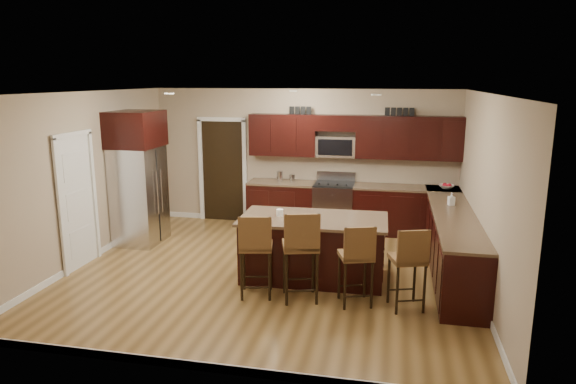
% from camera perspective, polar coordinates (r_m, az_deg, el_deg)
% --- Properties ---
extents(floor, '(6.00, 6.00, 0.00)m').
position_cam_1_polar(floor, '(7.91, -2.02, -8.96)').
color(floor, olive).
rests_on(floor, ground).
extents(ceiling, '(6.00, 6.00, 0.00)m').
position_cam_1_polar(ceiling, '(7.36, -2.18, 10.98)').
color(ceiling, silver).
rests_on(ceiling, wall_back).
extents(wall_back, '(6.00, 0.00, 6.00)m').
position_cam_1_polar(wall_back, '(10.17, 1.60, 3.78)').
color(wall_back, tan).
rests_on(wall_back, floor).
extents(wall_left, '(0.00, 5.50, 5.50)m').
position_cam_1_polar(wall_left, '(8.73, -21.61, 1.43)').
color(wall_left, tan).
rests_on(wall_left, floor).
extents(wall_right, '(0.00, 5.50, 5.50)m').
position_cam_1_polar(wall_right, '(7.42, 21.03, -0.37)').
color(wall_right, tan).
rests_on(wall_right, floor).
extents(base_cabinets, '(4.02, 3.96, 0.92)m').
position_cam_1_polar(base_cabinets, '(8.93, 12.17, -3.58)').
color(base_cabinets, black).
rests_on(base_cabinets, floor).
extents(upper_cabinets, '(4.00, 0.33, 0.80)m').
position_cam_1_polar(upper_cabinets, '(9.82, 7.48, 6.25)').
color(upper_cabinets, black).
rests_on(upper_cabinets, wall_back).
extents(range, '(0.76, 0.64, 1.11)m').
position_cam_1_polar(range, '(9.96, 5.12, -1.61)').
color(range, silver).
rests_on(range, floor).
extents(microwave, '(0.76, 0.31, 0.40)m').
position_cam_1_polar(microwave, '(9.89, 5.35, 5.07)').
color(microwave, silver).
rests_on(microwave, upper_cabinets).
extents(doorway, '(0.85, 0.03, 2.06)m').
position_cam_1_polar(doorway, '(10.62, -7.23, 2.31)').
color(doorway, black).
rests_on(doorway, floor).
extents(pantry_door, '(0.03, 0.80, 2.04)m').
position_cam_1_polar(pantry_door, '(8.54, -22.41, -1.14)').
color(pantry_door, white).
rests_on(pantry_door, floor).
extents(letter_decor, '(2.20, 0.03, 0.15)m').
position_cam_1_polar(letter_decor, '(9.79, 6.71, 8.92)').
color(letter_decor, black).
rests_on(letter_decor, upper_cabinets).
extents(island, '(2.15, 1.16, 0.92)m').
position_cam_1_polar(island, '(7.60, 2.80, -6.43)').
color(island, black).
rests_on(island, floor).
extents(stool_left, '(0.51, 0.51, 1.16)m').
position_cam_1_polar(stool_left, '(6.85, -3.61, -6.03)').
color(stool_left, brown).
rests_on(stool_left, floor).
extents(stool_mid, '(0.57, 0.57, 1.23)m').
position_cam_1_polar(stool_mid, '(6.70, 1.45, -6.00)').
color(stool_mid, brown).
rests_on(stool_mid, floor).
extents(stool_right, '(0.52, 0.52, 1.10)m').
position_cam_1_polar(stool_right, '(6.66, 7.69, -7.03)').
color(stool_right, brown).
rests_on(stool_right, floor).
extents(refrigerator, '(0.79, 0.92, 2.35)m').
position_cam_1_polar(refrigerator, '(9.40, -16.30, 1.69)').
color(refrigerator, silver).
rests_on(refrigerator, floor).
extents(floor_mat, '(0.97, 0.67, 0.01)m').
position_cam_1_polar(floor_mat, '(9.24, 0.27, -5.71)').
color(floor_mat, brown).
rests_on(floor_mat, floor).
extents(fruit_bowl, '(0.28, 0.28, 0.07)m').
position_cam_1_polar(fruit_bowl, '(9.84, 17.19, 0.58)').
color(fruit_bowl, silver).
rests_on(fruit_bowl, base_cabinets).
extents(soap_bottle, '(0.12, 0.12, 0.20)m').
position_cam_1_polar(soap_bottle, '(8.56, 17.70, -0.73)').
color(soap_bottle, '#B2B2B2').
rests_on(soap_bottle, base_cabinets).
extents(canister_tall, '(0.12, 0.12, 0.21)m').
position_cam_1_polar(canister_tall, '(10.01, -0.91, 1.75)').
color(canister_tall, silver).
rests_on(canister_tall, base_cabinets).
extents(canister_short, '(0.11, 0.11, 0.15)m').
position_cam_1_polar(canister_short, '(9.97, 0.47, 1.53)').
color(canister_short, silver).
rests_on(canister_short, base_cabinets).
extents(island_jar, '(0.10, 0.10, 0.10)m').
position_cam_1_polar(island_jar, '(7.53, -0.91, -2.30)').
color(island_jar, white).
rests_on(island_jar, island).
extents(stool_extra, '(0.52, 0.52, 1.10)m').
position_cam_1_polar(stool_extra, '(6.65, 13.33, -7.28)').
color(stool_extra, brown).
rests_on(stool_extra, floor).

